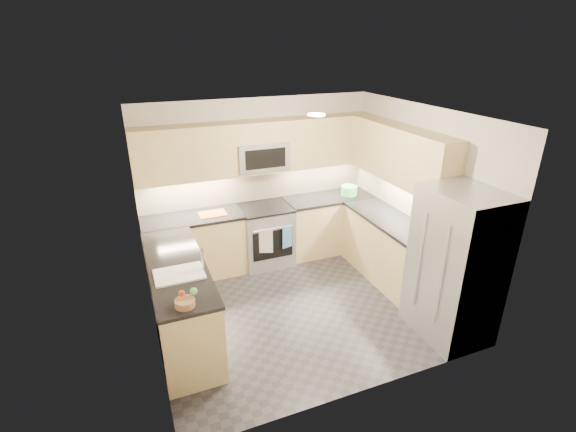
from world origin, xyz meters
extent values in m
cube|color=#26262B|center=(0.00, 0.00, 0.00)|extent=(3.60, 3.20, 0.00)
cube|color=beige|center=(0.00, 0.00, 2.50)|extent=(3.60, 3.20, 0.02)
cube|color=#BBB2A3|center=(0.00, 1.60, 1.25)|extent=(3.60, 0.02, 2.50)
cube|color=#BBB2A3|center=(0.00, -1.60, 1.25)|extent=(3.60, 0.02, 2.50)
cube|color=#BBB2A3|center=(-1.80, 0.00, 1.25)|extent=(0.02, 3.20, 2.50)
cube|color=#BBB2A3|center=(1.80, 0.00, 1.25)|extent=(0.02, 3.20, 2.50)
cube|color=tan|center=(-1.09, 1.30, 0.45)|extent=(1.42, 0.60, 0.90)
cube|color=tan|center=(1.09, 1.30, 0.45)|extent=(1.42, 0.60, 0.90)
cube|color=tan|center=(1.50, 0.15, 0.45)|extent=(0.60, 1.70, 0.90)
cube|color=tan|center=(-1.50, 0.00, 0.45)|extent=(0.60, 2.00, 0.90)
cube|color=black|center=(-1.09, 1.30, 0.92)|extent=(1.42, 0.63, 0.04)
cube|color=black|center=(1.09, 1.30, 0.92)|extent=(1.42, 0.63, 0.04)
cube|color=black|center=(1.50, 0.15, 0.92)|extent=(0.63, 1.70, 0.04)
cube|color=black|center=(-1.50, 0.00, 0.92)|extent=(0.63, 2.00, 0.04)
cube|color=tan|center=(0.00, 1.43, 1.83)|extent=(3.60, 0.35, 0.75)
cube|color=tan|center=(1.62, 0.28, 1.83)|extent=(0.35, 1.95, 0.75)
cube|color=#C0B08B|center=(0.00, 1.60, 1.20)|extent=(3.60, 0.01, 0.51)
cube|color=#C0B08B|center=(1.80, 0.45, 1.20)|extent=(0.01, 2.30, 0.51)
cube|color=#A3A5AB|center=(0.00, 1.28, 0.46)|extent=(0.76, 0.65, 0.91)
cube|color=black|center=(0.00, 1.28, 0.92)|extent=(0.76, 0.65, 0.03)
cube|color=black|center=(0.00, 0.95, 0.45)|extent=(0.62, 0.02, 0.45)
cylinder|color=#B2B5BA|center=(0.00, 0.93, 0.72)|extent=(0.60, 0.02, 0.02)
cube|color=gray|center=(0.00, 1.40, 1.70)|extent=(0.76, 0.40, 0.40)
cube|color=black|center=(0.00, 1.20, 1.70)|extent=(0.60, 0.01, 0.28)
cube|color=#9DA1A5|center=(1.45, -1.15, 0.90)|extent=(0.70, 0.90, 1.80)
cylinder|color=#B2B5BA|center=(1.08, -1.33, 0.95)|extent=(0.02, 0.02, 1.20)
cylinder|color=#B2B5BA|center=(1.08, -0.97, 0.95)|extent=(0.02, 0.02, 1.20)
cube|color=white|center=(-1.50, -0.25, 0.88)|extent=(0.52, 0.38, 0.16)
cylinder|color=silver|center=(-1.24, -0.25, 1.08)|extent=(0.03, 0.03, 0.28)
cylinder|color=#54C55A|center=(1.43, 1.25, 1.01)|extent=(0.28, 0.28, 0.15)
cube|color=#E24F15|center=(-0.80, 1.28, 0.95)|extent=(0.38, 0.27, 0.01)
cylinder|color=#A0744A|center=(-1.53, -0.84, 0.97)|extent=(0.20, 0.20, 0.07)
sphere|color=#A93613|center=(-1.55, -0.80, 1.05)|extent=(0.06, 0.06, 0.06)
sphere|color=#51BE5A|center=(-1.44, -0.80, 1.05)|extent=(0.07, 0.07, 0.07)
cube|color=white|center=(-0.12, 0.91, 0.55)|extent=(0.19, 0.09, 0.38)
cube|color=#38639A|center=(0.21, 0.91, 0.55)|extent=(0.17, 0.06, 0.33)
camera|label=1|loc=(-1.86, -4.26, 3.28)|focal=26.00mm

